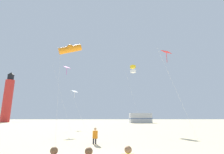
% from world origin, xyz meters
% --- Properties ---
extents(kite_flyer_standing, '(0.39, 0.54, 1.16)m').
position_xyz_m(kite_flyer_standing, '(-0.76, 5.78, 0.61)').
color(kite_flyer_standing, orange).
rests_on(kite_flyer_standing, ground).
extents(kite_tube_orange, '(2.58, 1.98, 9.79)m').
position_xyz_m(kite_tube_orange, '(-4.06, 10.57, 9.09)').
color(kite_tube_orange, silver).
rests_on(kite_tube_orange, ground).
extents(kite_box_gold, '(2.30, 1.82, 9.43)m').
position_xyz_m(kite_box_gold, '(3.78, 17.70, 8.84)').
color(kite_box_gold, silver).
rests_on(kite_box_gold, ground).
extents(kite_diamond_white, '(2.76, 2.76, 6.43)m').
position_xyz_m(kite_diamond_white, '(-5.89, 23.05, 6.00)').
color(kite_diamond_white, silver).
rests_on(kite_diamond_white, ground).
extents(kite_diamond_scarlet, '(3.16, 2.23, 8.91)m').
position_xyz_m(kite_diamond_scarlet, '(6.37, 10.20, 8.35)').
color(kite_diamond_scarlet, silver).
rests_on(kite_diamond_scarlet, ground).
extents(kite_diamond_magenta, '(3.22, 2.34, 9.59)m').
position_xyz_m(kite_diamond_magenta, '(-6.43, 18.54, 8.98)').
color(kite_diamond_magenta, silver).
rests_on(kite_diamond_magenta, ground).
extents(lighthouse_distant, '(2.80, 2.80, 16.80)m').
position_xyz_m(lighthouse_distant, '(-33.80, 50.32, 7.84)').
color(lighthouse_distant, red).
rests_on(lighthouse_distant, ground).
extents(rv_van_silver, '(6.60, 2.84, 2.80)m').
position_xyz_m(rv_van_silver, '(9.40, 44.11, 1.39)').
color(rv_van_silver, '#B7BABF').
rests_on(rv_van_silver, ground).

